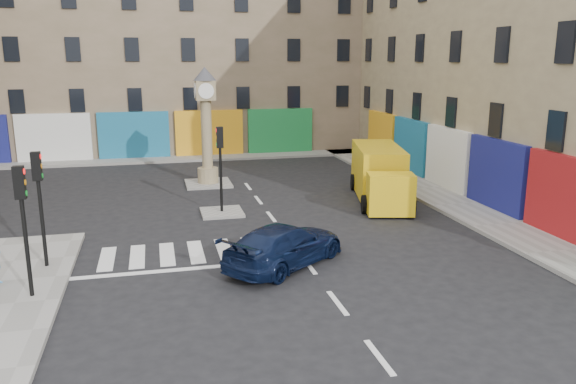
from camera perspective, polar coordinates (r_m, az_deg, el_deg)
name	(u,v)px	position (r m, az deg, el deg)	size (l,w,h in m)	color
ground	(317,277)	(17.73, 2.98, -8.59)	(120.00, 120.00, 0.00)	black
sidewalk_right	(424,189)	(29.77, 13.66, 0.30)	(2.60, 30.00, 0.15)	gray
sidewalk_far	(166,159)	(38.52, -12.27, 3.30)	(32.00, 2.40, 0.15)	gray
island_near	(222,212)	(24.79, -6.73, -2.06)	(1.80, 1.80, 0.12)	gray
island_far	(208,183)	(30.59, -8.10, 0.86)	(2.40, 2.40, 0.12)	gray
building_right	(546,31)	(32.46, 24.76, 14.64)	(10.00, 30.00, 16.00)	tan
building_far	(158,32)	(43.79, -13.05, 15.53)	(32.00, 10.00, 17.00)	#856F58
traffic_light_left_near	(23,211)	(16.83, -25.36, -1.72)	(0.28, 0.22, 3.70)	black
traffic_light_left_far	(39,191)	(19.12, -23.97, 0.11)	(0.28, 0.22, 3.70)	black
traffic_light_island	(220,155)	(24.24, -6.90, 3.71)	(0.28, 0.22, 3.70)	black
clock_pillar	(206,119)	(30.03, -8.32, 7.37)	(1.20, 1.20, 6.10)	tan
navy_sedan	(285,245)	(18.42, -0.33, -5.42)	(1.94, 4.76, 1.38)	black
yellow_van	(380,174)	(27.29, 9.31, 1.80)	(3.61, 7.08, 2.47)	gold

